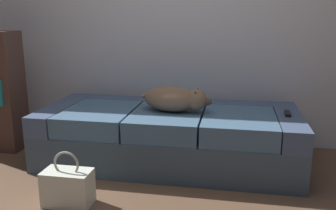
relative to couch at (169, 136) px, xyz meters
The scene contains 4 objects.
couch is the anchor object (origin of this frame).
dog_tan 0.35m from the couch, 42.93° to the right, with size 0.61×0.31×0.21m.
tv_remote 0.99m from the couch, ahead, with size 0.04×0.15×0.02m, color black.
handbag 1.01m from the couch, 121.82° to the right, with size 0.32×0.18×0.38m.
Camera 1 is at (0.53, -1.82, 1.24)m, focal length 38.96 mm.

